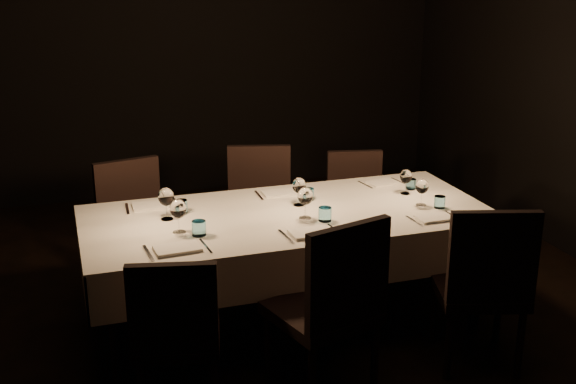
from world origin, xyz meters
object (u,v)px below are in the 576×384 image
object	(u,v)px
chair_near_center	(332,302)
chair_far_center	(260,207)
chair_far_right	(356,203)
chair_near_left	(176,329)
dining_table	(288,224)
chair_near_right	(484,281)
chair_far_left	(135,223)

from	to	relation	value
chair_near_center	chair_far_center	world-z (taller)	chair_near_center
chair_far_right	chair_near_left	bearing A→B (deg)	-123.78
dining_table	chair_far_right	size ratio (longest dim) A/B	2.88
chair_near_left	chair_near_right	size ratio (longest dim) A/B	0.90
dining_table	chair_far_right	bearing A→B (deg)	44.19
dining_table	chair_far_center	xyz separation A→B (m)	(0.04, 0.81, -0.16)
chair_far_right	chair_near_right	bearing A→B (deg)	-74.46
chair_far_center	chair_far_right	distance (m)	0.76
chair_near_center	chair_far_center	distance (m)	1.67
chair_far_center	chair_far_left	bearing A→B (deg)	-161.17
chair_near_left	chair_far_center	xyz separation A→B (m)	(0.89, 1.59, 0.03)
chair_near_left	chair_far_center	world-z (taller)	chair_far_center
chair_near_left	chair_near_center	size ratio (longest dim) A/B	0.87
chair_near_left	chair_far_center	bearing A→B (deg)	-106.24
dining_table	chair_near_right	distance (m)	1.23
chair_near_left	chair_far_right	bearing A→B (deg)	-123.57
dining_table	chair_far_right	xyz separation A→B (m)	(0.80, 0.78, -0.20)
chair_far_left	chair_far_right	world-z (taller)	chair_far_left
chair_far_left	chair_near_left	bearing A→B (deg)	-101.69
chair_far_left	chair_far_right	size ratio (longest dim) A/B	1.09
chair_near_left	chair_far_center	distance (m)	1.82
chair_near_right	chair_near_left	bearing A→B (deg)	14.19
dining_table	chair_near_right	world-z (taller)	chair_near_right
chair_far_left	chair_far_center	xyz separation A→B (m)	(0.91, 0.05, 0.01)
chair_far_center	chair_near_left	bearing A→B (deg)	-103.77
chair_near_left	chair_far_right	distance (m)	2.26
chair_near_right	chair_far_center	distance (m)	1.86
chair_near_left	dining_table	bearing A→B (deg)	-124.36
chair_near_left	chair_far_left	world-z (taller)	chair_far_left
chair_near_left	chair_near_right	bearing A→B (deg)	-169.39
chair_near_center	dining_table	bearing A→B (deg)	-108.30
chair_far_center	chair_far_right	bearing A→B (deg)	13.16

